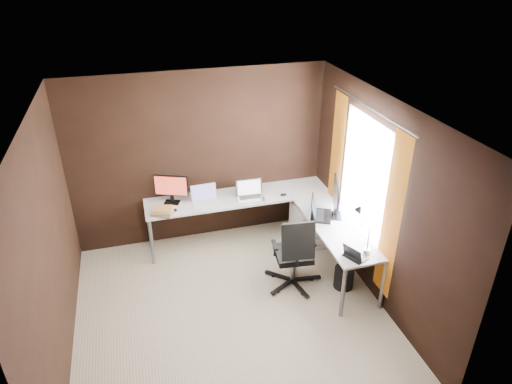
# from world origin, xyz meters

# --- Properties ---
(room) EXTENTS (3.60, 3.60, 2.50)m
(room) POSITION_xyz_m (0.34, 0.07, 1.28)
(room) COLOR beige
(room) RESTS_ON ground
(desk) EXTENTS (2.65, 2.25, 0.73)m
(desk) POSITION_xyz_m (0.84, 1.04, 0.68)
(desk) COLOR white
(desk) RESTS_ON ground
(drawer_pedestal) EXTENTS (0.42, 0.50, 0.60)m
(drawer_pedestal) POSITION_xyz_m (1.43, 1.15, 0.30)
(drawer_pedestal) COLOR white
(drawer_pedestal) RESTS_ON ground
(monitor_left) EXTENTS (0.45, 0.22, 0.41)m
(monitor_left) POSITION_xyz_m (-0.45, 1.58, 0.96)
(monitor_left) COLOR black
(monitor_left) RESTS_ON desk
(monitor_right) EXTENTS (0.24, 0.57, 0.49)m
(monitor_right) POSITION_xyz_m (1.57, 0.62, 1.01)
(monitor_right) COLOR black
(monitor_right) RESTS_ON desk
(laptop_white) EXTENTS (0.37, 0.27, 0.24)m
(laptop_white) POSITION_xyz_m (-0.02, 1.46, 0.78)
(laptop_white) COLOR white
(laptop_white) RESTS_ON desk
(laptop_silver) EXTENTS (0.39, 0.29, 0.25)m
(laptop_silver) POSITION_xyz_m (0.62, 1.42, 0.78)
(laptop_silver) COLOR silver
(laptop_silver) RESTS_ON desk
(laptop_black_big) EXTENTS (0.41, 0.46, 0.25)m
(laptop_black_big) POSITION_xyz_m (1.36, 0.68, 0.78)
(laptop_black_big) COLOR black
(laptop_black_big) RESTS_ON desk
(laptop_black_small) EXTENTS (0.27, 0.31, 0.17)m
(laptop_black_small) POSITION_xyz_m (1.39, -0.29, 0.77)
(laptop_black_small) COLOR black
(laptop_black_small) RESTS_ON desk
(book_stack) EXTENTS (0.35, 0.32, 0.09)m
(book_stack) POSITION_xyz_m (-0.61, 1.30, 0.77)
(book_stack) COLOR #A67459
(book_stack) RESTS_ON desk
(mouse_left) EXTENTS (0.10, 0.07, 0.04)m
(mouse_left) POSITION_xyz_m (-0.46, 1.32, 0.75)
(mouse_left) COLOR black
(mouse_left) RESTS_ON desk
(mouse_corner) EXTENTS (0.11, 0.09, 0.04)m
(mouse_corner) POSITION_xyz_m (1.10, 1.34, 0.75)
(mouse_corner) COLOR black
(mouse_corner) RESTS_ON desk
(desk_lamp) EXTENTS (0.19, 0.22, 0.59)m
(desk_lamp) POSITION_xyz_m (1.51, -0.19, 1.10)
(desk_lamp) COLOR slate
(desk_lamp) RESTS_ON desk
(office_chair) EXTENTS (0.58, 0.58, 1.03)m
(office_chair) POSITION_xyz_m (0.89, 0.29, 0.30)
(office_chair) COLOR black
(office_chair) RESTS_ON ground
(wastebasket) EXTENTS (0.32, 0.32, 0.29)m
(wastebasket) POSITION_xyz_m (1.50, 0.07, 0.14)
(wastebasket) COLOR black
(wastebasket) RESTS_ON ground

